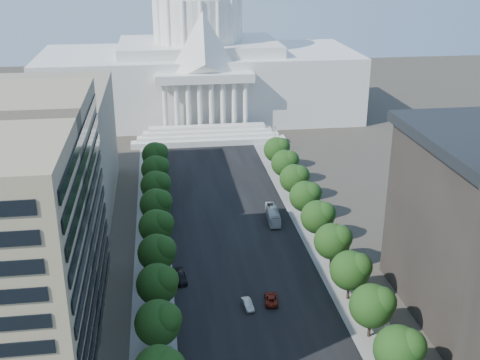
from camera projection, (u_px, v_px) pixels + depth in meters
name	position (u px, v px, depth m)	size (l,w,h in m)	color
road_asphalt	(229.00, 213.00, 151.69)	(30.00, 260.00, 0.01)	black
sidewalk_left	(153.00, 218.00, 149.28)	(8.00, 260.00, 0.02)	gray
sidewalk_right	(302.00, 209.00, 154.10)	(8.00, 260.00, 0.02)	gray
capitol	(199.00, 65.00, 231.85)	(120.00, 56.00, 73.00)	white
office_block_left_far	(32.00, 153.00, 149.33)	(38.00, 52.00, 30.00)	gray
tree_l_c	(160.00, 322.00, 97.13)	(7.79, 7.60, 9.97)	#33261C
tree_l_d	(159.00, 283.00, 108.19)	(7.79, 7.60, 9.97)	#33261C
tree_l_e	(158.00, 252.00, 119.25)	(7.79, 7.60, 9.97)	#33261C
tree_l_f	(158.00, 226.00, 130.32)	(7.79, 7.60, 9.97)	#33261C
tree_l_g	(157.00, 204.00, 141.38)	(7.79, 7.60, 9.97)	#33261C
tree_l_h	(157.00, 185.00, 152.44)	(7.79, 7.60, 9.97)	#33261C
tree_l_i	(156.00, 168.00, 163.51)	(7.79, 7.60, 9.97)	#33261C
tree_l_j	(156.00, 154.00, 174.57)	(7.79, 7.60, 9.97)	#33261C
tree_r_b	(401.00, 349.00, 90.63)	(7.79, 7.60, 9.97)	#33261C
tree_r_c	(374.00, 305.00, 101.70)	(7.79, 7.60, 9.97)	#33261C
tree_r_d	(352.00, 269.00, 112.76)	(7.79, 7.60, 9.97)	#33261C
tree_r_e	(334.00, 240.00, 123.82)	(7.79, 7.60, 9.97)	#33261C
tree_r_f	(319.00, 216.00, 134.89)	(7.79, 7.60, 9.97)	#33261C
tree_r_g	(306.00, 195.00, 145.95)	(7.79, 7.60, 9.97)	#33261C
tree_r_h	(295.00, 178.00, 157.01)	(7.79, 7.60, 9.97)	#33261C
tree_r_i	(286.00, 162.00, 168.08)	(7.79, 7.60, 9.97)	#33261C
tree_r_j	(278.00, 149.00, 179.14)	(7.79, 7.60, 9.97)	#33261C
streetlight_b	(384.00, 310.00, 101.38)	(2.61, 0.44, 9.00)	gray
streetlight_c	(341.00, 242.00, 124.43)	(2.61, 0.44, 9.00)	gray
streetlight_d	(311.00, 196.00, 147.48)	(2.61, 0.44, 9.00)	gray
streetlight_e	(290.00, 162.00, 170.53)	(2.61, 0.44, 9.00)	gray
streetlight_f	(273.00, 136.00, 193.58)	(2.61, 0.44, 9.00)	gray
car_silver	(248.00, 304.00, 112.10)	(1.53, 4.38, 1.44)	#A5A7AD
car_red	(271.00, 299.00, 113.81)	(2.43, 5.26, 1.46)	maroon
car_dark_b	(180.00, 277.00, 120.93)	(2.32, 5.70, 1.66)	black
city_bus	(273.00, 215.00, 147.23)	(2.58, 11.01, 3.07)	silver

